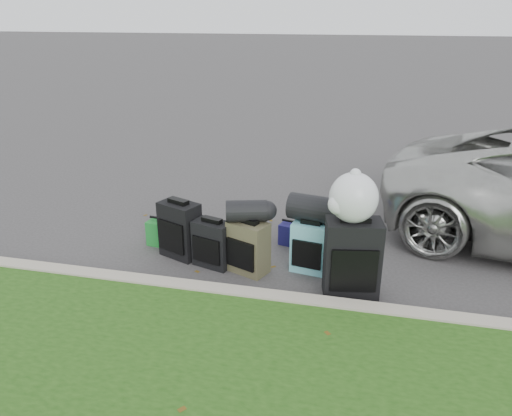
% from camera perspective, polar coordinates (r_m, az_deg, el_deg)
% --- Properties ---
extents(ground, '(120.00, 120.00, 0.00)m').
position_cam_1_polar(ground, '(5.92, 0.50, -5.73)').
color(ground, '#383535').
rests_on(ground, ground).
extents(curb, '(120.00, 0.18, 0.15)m').
position_cam_1_polar(curb, '(5.04, -2.02, -10.06)').
color(curb, '#9E937F').
rests_on(curb, ground).
extents(suitcase_small_black, '(0.48, 0.35, 0.54)m').
position_cam_1_polar(suitcase_small_black, '(5.67, -4.97, -4.10)').
color(suitcase_small_black, black).
rests_on(suitcase_small_black, ground).
extents(suitcase_large_black_left, '(0.53, 0.43, 0.67)m').
position_cam_1_polar(suitcase_large_black_left, '(5.91, -8.67, -2.47)').
color(suitcase_large_black_left, black).
rests_on(suitcase_large_black_left, ground).
extents(suitcase_olive, '(0.50, 0.41, 0.59)m').
position_cam_1_polar(suitcase_olive, '(5.51, -0.88, -4.51)').
color(suitcase_olive, '#3A3724').
rests_on(suitcase_olive, ground).
extents(suitcase_teal, '(0.43, 0.30, 0.57)m').
position_cam_1_polar(suitcase_teal, '(5.56, 6.19, -4.50)').
color(suitcase_teal, '#549AA8').
rests_on(suitcase_teal, ground).
extents(suitcase_large_black_right, '(0.60, 0.42, 0.82)m').
position_cam_1_polar(suitcase_large_black_right, '(5.11, 10.92, -5.72)').
color(suitcase_large_black_right, black).
rests_on(suitcase_large_black_right, ground).
extents(tote_green, '(0.30, 0.26, 0.31)m').
position_cam_1_polar(tote_green, '(6.32, -10.93, -2.77)').
color(tote_green, '#1A772A').
rests_on(tote_green, ground).
extents(tote_navy, '(0.29, 0.25, 0.26)m').
position_cam_1_polar(tote_navy, '(6.23, 3.94, -2.99)').
color(tote_navy, navy).
rests_on(tote_navy, ground).
extents(duffel_left, '(0.49, 0.35, 0.24)m').
position_cam_1_polar(duffel_left, '(5.39, -1.10, -0.34)').
color(duffel_left, black).
rests_on(duffel_left, suitcase_olive).
extents(duffel_right, '(0.58, 0.39, 0.30)m').
position_cam_1_polar(duffel_right, '(5.46, 6.53, -0.06)').
color(duffel_right, black).
rests_on(duffel_right, suitcase_teal).
extents(trash_bag, '(0.47, 0.47, 0.47)m').
position_cam_1_polar(trash_bag, '(4.86, 11.10, 1.16)').
color(trash_bag, white).
rests_on(trash_bag, suitcase_large_black_right).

